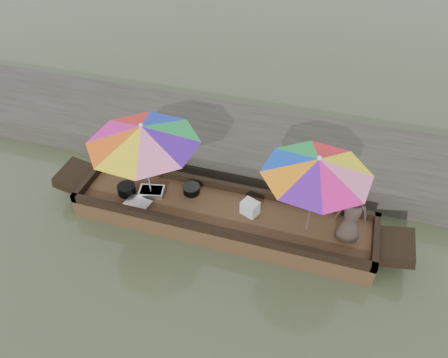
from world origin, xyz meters
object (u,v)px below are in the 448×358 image
(tray_scallop, at_px, (138,204))
(supply_bag, at_px, (250,208))
(charcoal_grill, at_px, (191,190))
(umbrella_bow, at_px, (146,162))
(cooking_pot, at_px, (126,189))
(vendor, at_px, (352,215))
(boat_hull, at_px, (222,217))
(tray_crayfish, at_px, (152,192))
(umbrella_stern, at_px, (313,195))

(tray_scallop, distance_m, supply_bag, 1.99)
(charcoal_grill, distance_m, umbrella_bow, 1.02)
(cooking_pot, height_order, vendor, vendor)
(boat_hull, distance_m, supply_bag, 0.57)
(charcoal_grill, distance_m, vendor, 2.85)
(tray_crayfish, relative_size, umbrella_stern, 0.26)
(boat_hull, bearing_deg, supply_bag, 9.51)
(charcoal_grill, xyz_separation_m, umbrella_stern, (2.16, -0.27, 0.70))
(boat_hull, xyz_separation_m, tray_crayfish, (-1.36, 0.04, 0.22))
(cooking_pot, height_order, tray_scallop, cooking_pot)
(boat_hull, bearing_deg, charcoal_grill, 158.02)
(boat_hull, xyz_separation_m, cooking_pot, (-1.80, -0.08, 0.26))
(tray_scallop, distance_m, umbrella_bow, 0.82)
(cooking_pot, bearing_deg, boat_hull, 2.59)
(cooking_pot, relative_size, tray_scallop, 0.73)
(tray_crayfish, distance_m, umbrella_stern, 2.94)
(charcoal_grill, xyz_separation_m, supply_bag, (1.15, -0.19, 0.06))
(tray_crayfish, xyz_separation_m, umbrella_bow, (0.01, -0.04, 0.73))
(charcoal_grill, height_order, supply_bag, supply_bag)
(tray_crayfish, bearing_deg, umbrella_stern, -0.76)
(cooking_pot, relative_size, vendor, 0.31)
(umbrella_bow, bearing_deg, boat_hull, 0.00)
(tray_scallop, height_order, supply_bag, supply_bag)
(umbrella_bow, relative_size, umbrella_stern, 1.12)
(umbrella_stern, bearing_deg, supply_bag, 175.46)
(supply_bag, xyz_separation_m, umbrella_bow, (-1.83, -0.08, 0.65))
(tray_scallop, bearing_deg, charcoal_grill, 36.16)
(tray_crayfish, height_order, umbrella_bow, umbrella_bow)
(cooking_pot, xyz_separation_m, tray_crayfish, (0.44, 0.12, -0.04))
(vendor, distance_m, umbrella_bow, 3.49)
(cooking_pot, xyz_separation_m, tray_scallop, (0.33, -0.23, -0.06))
(cooking_pot, bearing_deg, tray_scallop, -34.96)
(charcoal_grill, bearing_deg, tray_crayfish, -161.06)
(cooking_pot, height_order, charcoal_grill, cooking_pot)
(cooking_pot, bearing_deg, umbrella_bow, 10.35)
(boat_hull, distance_m, tray_crayfish, 1.38)
(tray_scallop, relative_size, supply_bag, 1.59)
(cooking_pot, bearing_deg, tray_crayfish, 15.11)
(tray_scallop, bearing_deg, umbrella_stern, 6.00)
(cooking_pot, bearing_deg, supply_bag, 4.04)
(tray_scallop, distance_m, vendor, 3.65)
(tray_scallop, bearing_deg, cooking_pot, 145.04)
(tray_scallop, xyz_separation_m, umbrella_bow, (0.12, 0.31, 0.74))
(tray_crayfish, distance_m, tray_scallop, 0.37)
(supply_bag, xyz_separation_m, vendor, (1.65, -0.07, 0.40))
(tray_scallop, distance_m, umbrella_stern, 3.06)
(boat_hull, relative_size, charcoal_grill, 17.66)
(cooking_pot, relative_size, supply_bag, 1.16)
(tray_crayfish, bearing_deg, charcoal_grill, 18.94)
(boat_hull, distance_m, umbrella_stern, 1.76)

